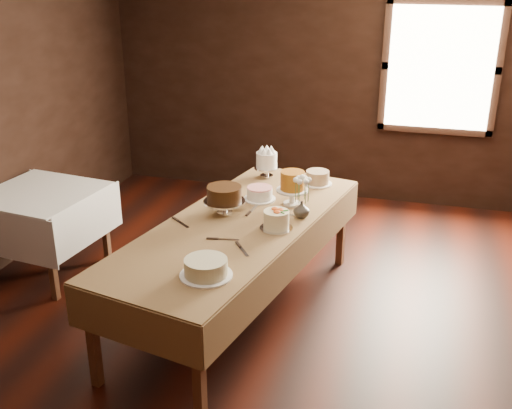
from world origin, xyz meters
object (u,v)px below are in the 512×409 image
object	(u,v)px
side_table	(41,202)
cake_cream	(206,268)
cake_server_d	(294,215)
cake_meringue	(267,165)
cake_chocolate	(224,201)
cake_server_b	(244,252)
cake_server_e	(183,225)
flower_vase	(301,210)
cake_server_c	(254,209)
cake_server_a	(229,240)
display_table	(237,230)
cake_flowers	(276,221)
cake_caramel	(292,190)
cake_speckled	(318,178)
cake_lattice	(260,194)

from	to	relation	value
side_table	cake_cream	xyz separation A→B (m)	(1.96, -1.09, 0.18)
cake_server_d	cake_meringue	bearing A→B (deg)	106.36
cake_chocolate	cake_cream	world-z (taller)	cake_chocolate
cake_server_b	cake_server_e	xyz separation A→B (m)	(-0.58, 0.32, 0.00)
cake_cream	flower_vase	xyz separation A→B (m)	(0.40, 1.11, 0.01)
cake_server_c	cake_server_d	xyz separation A→B (m)	(0.35, -0.04, 0.00)
side_table	cake_server_a	world-z (taller)	cake_server_a
display_table	cake_server_d	distance (m)	0.48
cake_server_a	flower_vase	xyz separation A→B (m)	(0.42, 0.55, 0.06)
display_table	cake_server_b	size ratio (longest dim) A/B	11.69
cake_flowers	cake_server_c	size ratio (longest dim) A/B	1.05
cake_meringue	cake_server_b	world-z (taller)	cake_meringue
cake_meringue	cake_server_e	world-z (taller)	cake_meringue
cake_caramel	cake_server_c	bearing A→B (deg)	-147.99
cake_server_e	cake_caramel	bearing A→B (deg)	79.75
cake_cream	cake_server_a	xyz separation A→B (m)	(-0.03, 0.55, -0.05)
cake_speckled	cake_flowers	bearing A→B (deg)	-96.68
cake_server_c	cake_lattice	bearing A→B (deg)	6.57
cake_meringue	flower_vase	world-z (taller)	cake_meringue
cake_cream	flower_vase	bearing A→B (deg)	70.19
cake_chocolate	cake_speckled	bearing A→B (deg)	55.65
cake_lattice	cake_server_c	bearing A→B (deg)	-87.98
cake_caramel	cake_flowers	xyz separation A→B (m)	(-0.01, -0.51, -0.06)
cake_lattice	cake_server_c	xyz separation A→B (m)	(0.01, -0.21, -0.04)
cake_server_d	cake_server_e	size ratio (longest dim) A/B	1.00
side_table	display_table	bearing A→B (deg)	-6.94
cake_server_e	flower_vase	xyz separation A→B (m)	(0.84, 0.39, 0.06)
cake_speckled	cake_lattice	bearing A→B (deg)	-128.82
cake_lattice	cake_caramel	xyz separation A→B (m)	(0.29, -0.04, 0.08)
display_table	cake_caramel	size ratio (longest dim) A/B	9.32
cake_speckled	cake_server_b	world-z (taller)	cake_speckled
side_table	cake_flowers	size ratio (longest dim) A/B	4.15
display_table	cake_cream	world-z (taller)	cake_cream
cake_speckled	cake_server_b	xyz separation A→B (m)	(-0.24, -1.49, -0.06)
cake_lattice	cake_flowers	world-z (taller)	cake_flowers
cake_server_b	cake_server_c	size ratio (longest dim) A/B	1.00
cake_cream	cake_meringue	bearing A→B (deg)	93.16
cake_flowers	cake_server_a	world-z (taller)	cake_flowers
cake_meringue	cake_chocolate	size ratio (longest dim) A/B	0.70
cake_flowers	flower_vase	bearing A→B (deg)	63.39
display_table	cake_cream	bearing A→B (deg)	-86.18
side_table	cake_server_d	bearing A→B (deg)	0.79
side_table	cake_server_d	xyz separation A→B (m)	(2.30, 0.03, 0.12)
cake_cream	cake_server_d	size ratio (longest dim) A/B	1.48
cake_meringue	cake_server_b	size ratio (longest dim) A/B	1.03
side_table	cake_server_d	world-z (taller)	cake_server_d
cake_chocolate	cake_cream	xyz separation A→B (m)	(0.21, -1.01, -0.05)
cake_chocolate	cake_flowers	size ratio (longest dim) A/B	1.39
cake_server_a	cake_server_c	size ratio (longest dim) A/B	1.00
cake_caramel	cake_server_a	distance (m)	0.85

